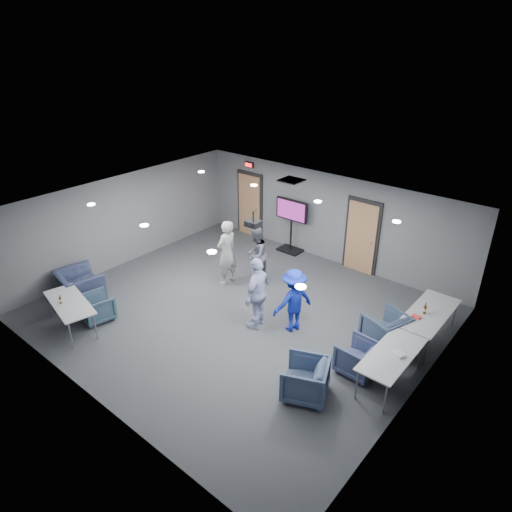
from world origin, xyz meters
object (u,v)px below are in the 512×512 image
Objects in this scene: person_d at (293,300)px; chair_front_a at (97,307)px; table_right_b at (392,356)px; chair_right_b at (358,358)px; projector at (253,223)px; chair_front_b at (80,285)px; chair_right_a at (385,329)px; person_c at (257,293)px; bottle_front at (61,300)px; tv_stand at (291,222)px; chair_right_c at (305,379)px; person_a at (227,253)px; table_right_a at (429,314)px; table_front_left at (69,304)px; bottle_right at (425,310)px; person_b at (256,255)px.

person_d reaches higher than chair_front_a.
chair_right_b is at bearing 99.00° from table_right_b.
projector reaches higher than chair_right_b.
chair_right_a is at bearing -144.95° from chair_front_b.
person_c reaches higher than bottle_front.
tv_stand is (1.54, 6.89, 0.17)m from bottle_front.
projector is at bearing -68.44° from tv_stand.
table_right_b is (0.65, -1.13, 0.29)m from chair_right_a.
chair_right_b is at bearing 100.13° from person_d.
chair_right_a reaches higher than chair_right_c.
person_a is 5.36m from table_right_a.
chair_front_a is 6.91m from table_right_b.
chair_right_b is 1.07× the size of chair_front_a.
chair_right_a is 2.43× the size of projector.
table_front_left is (-0.11, -0.60, 0.35)m from chair_front_a.
projector reaches higher than chair_front_a.
table_right_a is (7.70, 4.05, 0.31)m from chair_front_b.
person_a reaches higher than table_right_b.
table_right_a is (1.10, 3.26, 0.30)m from chair_right_c.
person_a is 5.21× the size of projector.
projector is (1.52, -0.68, 1.48)m from person_a.
chair_right_b is 0.43× the size of table_front_left.
person_c is at bearing -39.01° from person_d.
person_c is at bearing -64.77° from tv_stand.
bottle_right is (-0.07, -0.13, 0.14)m from table_right_a.
chair_right_b is 2.13m from table_right_a.
person_b reaches higher than bottle_front.
chair_front_a is 0.37× the size of table_right_a.
chair_right_a is at bearing 35.62° from bottle_front.
bottle_right is at bearing 100.51° from person_a.
projector is at bearing -124.17° from chair_front_a.
tv_stand is at bearing -167.07° from person_c.
person_b is 2.20× the size of chair_front_a.
person_a is at bearing -99.07° from chair_right_b.
person_c reaches higher than chair_right_b.
person_b reaches higher than chair_front_a.
bottle_right is at bearing -142.74° from chair_front_b.
person_a is 5.27m from bottle_right.
person_a is 0.82m from person_b.
person_b is at bearing 72.08° from table_right_b.
chair_right_c is (4.17, -2.29, -0.54)m from person_a.
person_a is 4.77m from chair_right_b.
chair_front_a is 0.42× the size of tv_stand.
chair_right_a is 3.13× the size of bottle_right.
table_right_b is at bearing 81.33° from person_a.
tv_stand reaches higher than table_right_b.
bottle_right reaches higher than chair_right_c.
table_front_left is at bearing -143.56° from bottle_right.
chair_front_b is (-4.39, -2.01, -0.53)m from person_c.
person_c is 2.10× the size of chair_right_c.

